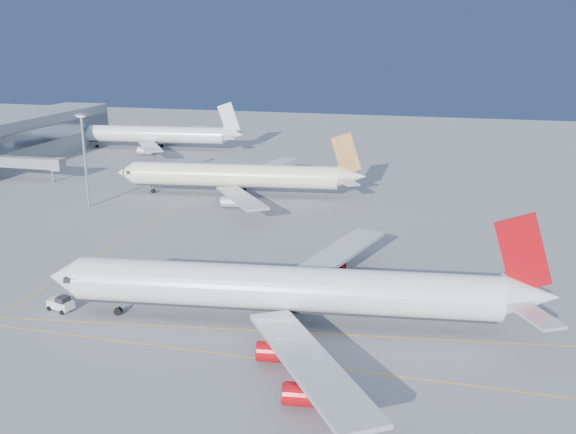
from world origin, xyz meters
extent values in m
plane|color=slate|center=(0.00, 0.00, 0.00)|extent=(500.00, 500.00, 0.00)
cube|color=#3F4C59|center=(-105.80, 85.00, 9.00)|extent=(0.40, 107.80, 5.00)
cube|color=gray|center=(-95.00, 72.00, 5.20)|extent=(22.00, 3.00, 3.00)
cylinder|color=gray|center=(-86.00, 72.00, 2.60)|extent=(0.70, 0.70, 5.20)
cube|color=gray|center=(-84.00, 72.00, 5.20)|extent=(3.20, 3.60, 3.40)
cube|color=#F4B00D|center=(5.00, -14.00, 0.01)|extent=(90.00, 0.18, 0.02)
cube|color=#F4B00D|center=(0.00, -6.00, 0.01)|extent=(118.86, 16.88, 0.02)
cube|color=#F4B00D|center=(-40.00, 30.00, 0.01)|extent=(0.18, 140.00, 0.02)
cylinder|color=white|center=(2.86, -3.06, 5.78)|extent=(62.56, 13.89, 6.45)
cone|color=white|center=(-30.46, -7.10, 5.78)|extent=(5.74, 7.00, 6.45)
cone|color=white|center=(37.61, 1.16, 6.45)|extent=(8.46, 7.02, 6.12)
cube|color=black|center=(-28.37, -6.85, 6.45)|extent=(2.50, 6.29, 0.78)
cube|color=#B7B7BC|center=(10.63, -20.30, 4.01)|extent=(22.32, 30.17, 0.61)
cube|color=#B7B7BC|center=(6.28, 15.54, 4.01)|extent=(15.95, 32.33, 0.61)
cube|color=#A7070E|center=(35.96, 0.95, 12.67)|extent=(8.55, 1.53, 11.76)
cylinder|color=gray|center=(-22.47, -6.13, 1.89)|extent=(0.27, 0.27, 2.56)
cylinder|color=black|center=(-22.47, -6.13, 0.61)|extent=(1.31, 0.92, 1.22)
cylinder|color=gray|center=(4.51, -7.45, 1.89)|extent=(0.36, 0.36, 2.56)
cylinder|color=black|center=(4.51, -7.45, 0.61)|extent=(1.33, 1.14, 1.22)
cylinder|color=gray|center=(3.41, 1.60, 1.89)|extent=(0.36, 0.36, 2.56)
cylinder|color=black|center=(3.41, 1.60, 0.61)|extent=(1.33, 1.14, 1.22)
cylinder|color=#A7070E|center=(5.47, -15.08, 1.92)|extent=(5.63, 3.40, 2.78)
cylinder|color=#A7070E|center=(11.31, -24.11, 1.92)|extent=(5.63, 3.40, 2.78)
cylinder|color=#A7070E|center=(2.52, 9.24, 1.92)|extent=(5.63, 3.40, 2.78)
cylinder|color=#A7070E|center=(6.03, 19.40, 1.92)|extent=(5.63, 3.40, 2.78)
cylinder|color=white|center=(-29.58, 69.44, 5.41)|extent=(54.92, 12.91, 5.99)
cone|color=white|center=(-58.95, 65.66, 5.41)|extent=(5.45, 6.54, 5.99)
cone|color=white|center=(1.14, 73.40, 6.04)|extent=(8.02, 6.58, 5.69)
cube|color=black|center=(-56.97, 65.92, 6.04)|extent=(2.39, 5.85, 0.74)
cube|color=#B7B7BC|center=(-22.45, 53.73, 3.76)|extent=(20.68, 27.54, 0.58)
cube|color=#B7B7BC|center=(-26.66, 86.45, 3.76)|extent=(14.53, 29.59, 0.58)
cube|color=tan|center=(-0.42, 73.20, 11.89)|extent=(8.07, 1.50, 11.11)
cylinder|color=gray|center=(-51.79, 66.58, 1.79)|extent=(0.25, 0.25, 2.42)
cylinder|color=black|center=(-51.79, 66.58, 0.58)|extent=(1.24, 0.88, 1.16)
cylinder|color=gray|center=(-28.00, 65.36, 1.79)|extent=(0.34, 0.34, 2.42)
cylinder|color=black|center=(-28.00, 65.36, 0.58)|extent=(1.27, 1.08, 1.16)
cylinder|color=gray|center=(-29.08, 73.79, 1.79)|extent=(0.34, 0.34, 2.42)
cylinder|color=black|center=(-29.08, 73.79, 0.58)|extent=(1.27, 1.08, 1.16)
cylinder|color=#B7B7BC|center=(-25.81, 56.26, 1.79)|extent=(5.33, 3.25, 2.63)
cylinder|color=#B7B7BC|center=(-29.27, 83.15, 1.79)|extent=(5.33, 3.25, 2.63)
cylinder|color=white|center=(-81.69, 128.70, 5.48)|extent=(54.09, 11.54, 6.02)
cone|color=white|center=(-110.77, 125.67, 5.48)|extent=(5.43, 6.49, 6.02)
cone|color=white|center=(-51.21, 131.86, 6.13)|extent=(8.08, 6.47, 5.72)
cube|color=black|center=(-108.74, 125.89, 6.13)|extent=(2.30, 5.87, 0.75)
cube|color=#B7B7BC|center=(-75.10, 112.97, 3.83)|extent=(20.05, 27.57, 0.59)
cube|color=#B7B7BC|center=(-78.47, 145.44, 3.83)|extent=(15.16, 29.17, 0.59)
cube|color=silver|center=(-52.81, 131.69, 12.10)|extent=(8.27, 1.34, 11.38)
cylinder|color=gray|center=(-103.61, 126.42, 1.83)|extent=(0.26, 0.26, 2.47)
cylinder|color=black|center=(-103.61, 126.42, 0.59)|extent=(1.25, 0.87, 1.18)
cylinder|color=gray|center=(-80.17, 124.53, 1.83)|extent=(0.34, 0.34, 2.47)
cylinder|color=black|center=(-80.17, 124.53, 0.59)|extent=(1.28, 1.08, 1.18)
cylinder|color=gray|center=(-81.06, 133.08, 1.83)|extent=(0.34, 0.34, 2.47)
cylinder|color=black|center=(-81.06, 133.08, 0.59)|extent=(1.28, 1.08, 1.18)
cylinder|color=#B7B7BC|center=(-78.41, 115.55, 1.81)|extent=(5.41, 3.21, 2.69)
cylinder|color=#B7B7BC|center=(-81.18, 142.24, 1.81)|extent=(5.41, 3.21, 2.69)
cube|color=white|center=(-32.04, -6.73, 0.94)|extent=(4.57, 3.13, 1.25)
cube|color=black|center=(-31.44, -6.90, 1.87)|extent=(2.08, 2.15, 0.94)
cylinder|color=black|center=(-33.73, -7.38, 0.36)|extent=(0.80, 0.55, 0.73)
cylinder|color=black|center=(-33.14, -5.28, 0.36)|extent=(0.80, 0.55, 0.73)
cylinder|color=black|center=(-30.94, -8.17, 0.36)|extent=(0.80, 0.55, 0.73)
cylinder|color=black|center=(-30.34, -6.07, 0.36)|extent=(0.80, 0.55, 0.73)
cylinder|color=gray|center=(-60.79, 49.33, 11.32)|extent=(0.63, 0.63, 22.64)
cube|color=gray|center=(-60.79, 49.33, 22.82)|extent=(1.99, 1.99, 0.45)
cube|color=white|center=(-60.79, 49.33, 22.46)|extent=(1.45, 1.45, 0.23)
camera|label=1|loc=(25.27, -87.36, 41.81)|focal=40.00mm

